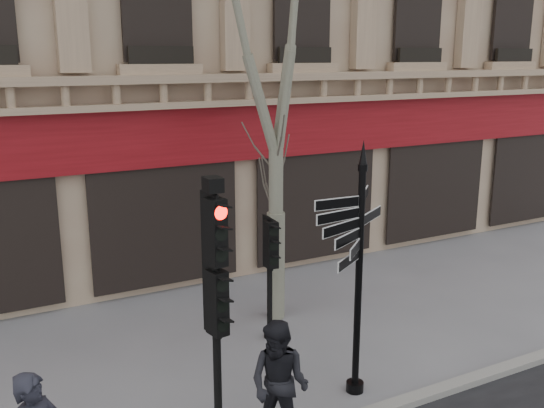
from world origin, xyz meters
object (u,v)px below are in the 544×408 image
(traffic_signal_secondary, at_px, (270,257))
(plane_tree, at_px, (276,11))
(traffic_signal_main, at_px, (215,276))
(pedestrian_b, at_px, (279,385))
(fingerpost, at_px, (361,228))

(traffic_signal_secondary, height_order, plane_tree, plane_tree)
(traffic_signal_main, height_order, pedestrian_b, traffic_signal_main)
(fingerpost, xyz_separation_m, traffic_signal_main, (-2.36, 0.10, -0.39))
(traffic_signal_secondary, bearing_deg, traffic_signal_main, -129.04)
(fingerpost, bearing_deg, pedestrian_b, 177.84)
(traffic_signal_main, distance_m, plane_tree, 5.48)
(fingerpost, relative_size, traffic_signal_secondary, 1.75)
(fingerpost, relative_size, plane_tree, 0.47)
(plane_tree, bearing_deg, traffic_signal_main, -130.32)
(plane_tree, relative_size, pedestrian_b, 4.76)
(traffic_signal_main, height_order, traffic_signal_secondary, traffic_signal_main)
(fingerpost, distance_m, traffic_signal_main, 2.40)
(traffic_signal_main, relative_size, plane_tree, 0.43)
(traffic_signal_secondary, xyz_separation_m, plane_tree, (0.55, 0.78, 4.48))
(traffic_signal_secondary, distance_m, pedestrian_b, 3.39)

